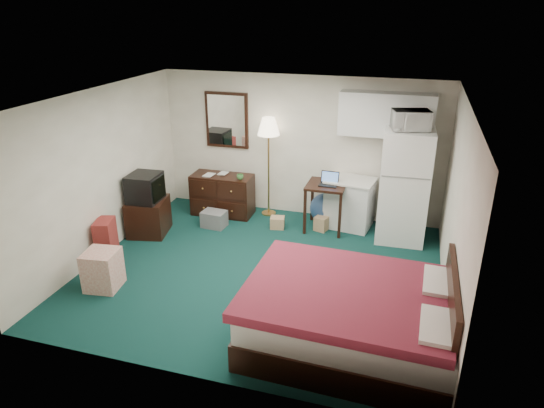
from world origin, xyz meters
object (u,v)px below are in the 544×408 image
(fridge, at_px, (404,186))
(suitcase, at_px, (106,240))
(tv_stand, at_px, (148,216))
(kitchen_counter, at_px, (349,204))
(bed, at_px, (350,317))
(dresser, at_px, (223,195))
(desk, at_px, (326,207))
(floor_lamp, at_px, (269,167))

(fridge, height_order, suitcase, fridge)
(tv_stand, relative_size, suitcase, 1.03)
(kitchen_counter, relative_size, bed, 0.37)
(fridge, relative_size, bed, 0.82)
(bed, distance_m, tv_stand, 4.13)
(dresser, height_order, bed, dresser)
(dresser, relative_size, desk, 1.34)
(fridge, bearing_deg, floor_lamp, 169.93)
(floor_lamp, xyz_separation_m, suitcase, (-1.85, -2.32, -0.58))
(kitchen_counter, relative_size, tv_stand, 1.27)
(desk, xyz_separation_m, kitchen_counter, (0.37, 0.22, 0.01))
(floor_lamp, bearing_deg, tv_stand, -141.74)
(suitcase, bearing_deg, tv_stand, 64.64)
(floor_lamp, bearing_deg, suitcase, -128.53)
(floor_lamp, relative_size, suitcase, 2.83)
(tv_stand, bearing_deg, bed, -39.83)
(kitchen_counter, relative_size, fridge, 0.45)
(bed, distance_m, suitcase, 3.92)
(fridge, bearing_deg, suitcase, -156.68)
(dresser, height_order, suitcase, dresser)
(dresser, distance_m, floor_lamp, 0.99)
(desk, relative_size, bed, 0.37)
(fridge, bearing_deg, kitchen_counter, 163.87)
(kitchen_counter, relative_size, suitcase, 1.31)
(desk, distance_m, bed, 3.06)
(bed, height_order, suitcase, bed)
(desk, distance_m, tv_stand, 2.99)
(dresser, height_order, tv_stand, dresser)
(fridge, height_order, tv_stand, fridge)
(desk, bearing_deg, bed, -74.07)
(floor_lamp, distance_m, kitchen_counter, 1.56)
(bed, xyz_separation_m, tv_stand, (-3.65, 1.94, -0.06))
(dresser, bearing_deg, fridge, -2.61)
(dresser, relative_size, suitcase, 1.73)
(fridge, bearing_deg, dresser, 176.23)
(dresser, distance_m, tv_stand, 1.42)
(floor_lamp, relative_size, fridge, 0.98)
(dresser, distance_m, desk, 1.92)
(desk, xyz_separation_m, bed, (0.84, -2.94, -0.05))
(floor_lamp, height_order, suitcase, floor_lamp)
(fridge, xyz_separation_m, suitcase, (-4.20, -1.99, -0.60))
(desk, height_order, suitcase, desk)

